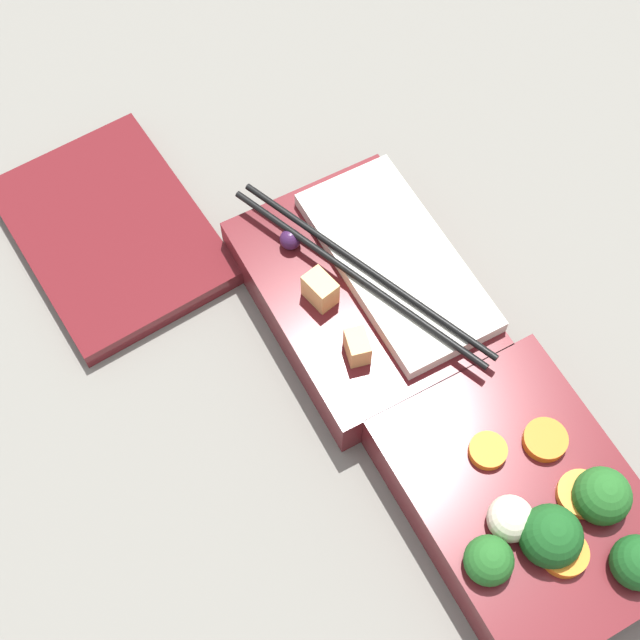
{
  "coord_description": "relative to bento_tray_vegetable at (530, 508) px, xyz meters",
  "views": [
    {
      "loc": [
        -0.18,
        0.18,
        0.61
      ],
      "look_at": [
        0.09,
        0.04,
        0.04
      ],
      "focal_mm": 50.0,
      "sensor_mm": 36.0,
      "label": 1
    }
  ],
  "objects": [
    {
      "name": "bento_tray_vegetable",
      "position": [
        0.0,
        0.0,
        0.0
      ],
      "size": [
        0.19,
        0.14,
        0.07
      ],
      "color": "maroon",
      "rests_on": "ground_plane"
    },
    {
      "name": "bento_tray_rice",
      "position": [
        0.2,
        0.01,
        -0.0
      ],
      "size": [
        0.22,
        0.14,
        0.06
      ],
      "color": "maroon",
      "rests_on": "ground_plane"
    },
    {
      "name": "ground_plane",
      "position": [
        0.1,
        0.02,
        -0.03
      ],
      "size": [
        3.0,
        3.0,
        0.0
      ],
      "primitive_type": "plane",
      "color": "slate"
    },
    {
      "name": "bento_lid",
      "position": [
        0.35,
        0.16,
        -0.02
      ],
      "size": [
        0.2,
        0.15,
        0.02
      ],
      "primitive_type": "cube",
      "rotation": [
        0.0,
        0.0,
        0.08
      ],
      "color": "maroon",
      "rests_on": "ground_plane"
    }
  ]
}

